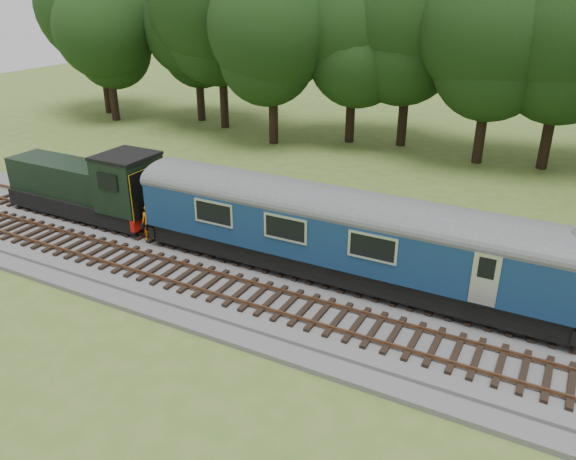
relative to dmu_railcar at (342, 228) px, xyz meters
The scene contains 9 objects.
ground 4.72m from the dmu_railcar, 159.13° to the right, with size 120.00×120.00×0.00m, color #466B27.
ballast 4.62m from the dmu_railcar, 159.13° to the right, with size 70.00×7.00×0.35m, color #4C4C4F.
track_north 4.28m from the dmu_railcar, behind, with size 67.20×2.40×0.21m.
track_south 5.22m from the dmu_railcar, 140.76° to the right, with size 67.20×2.40×0.21m.
fence 5.47m from the dmu_railcar, 139.83° to the left, with size 64.00×0.12×1.00m, color #6B6054, non-canonical shape.
tree_line 21.09m from the dmu_railcar, 100.11° to the left, with size 70.00×8.00×18.00m, color black, non-canonical shape.
dmu_railcar is the anchor object (origin of this frame).
shunter_loco 13.94m from the dmu_railcar, behind, with size 8.91×2.60×3.38m.
worker 9.60m from the dmu_railcar, behind, with size 0.63×0.41×1.73m, color orange.
Camera 1 is at (11.38, -17.65, 11.66)m, focal length 35.00 mm.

